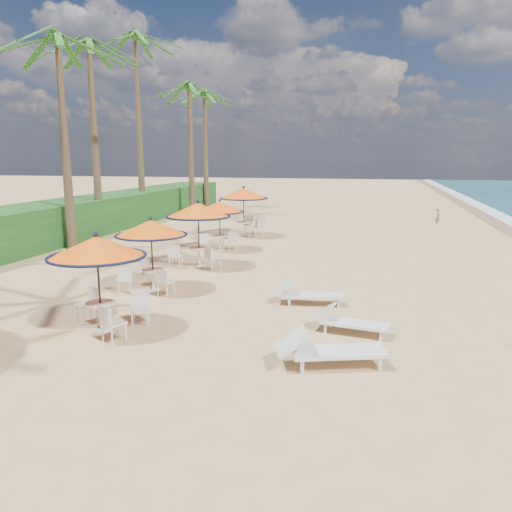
{
  "coord_description": "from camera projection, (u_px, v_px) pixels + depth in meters",
  "views": [
    {
      "loc": [
        1.17,
        -9.43,
        3.95
      ],
      "look_at": [
        -2.02,
        3.88,
        1.2
      ],
      "focal_mm": 35.0,
      "sensor_mm": 36.0,
      "label": 1
    }
  ],
  "objects": [
    {
      "name": "palm_5",
      "position": [
        136.0,
        48.0,
        29.39
      ],
      "size": [
        5.0,
        5.0,
        11.13
      ],
      "color": "brown",
      "rests_on": "ground"
    },
    {
      "name": "ground",
      "position": [
        309.0,
        356.0,
        10.04
      ],
      "size": [
        160.0,
        160.0,
        0.0
      ],
      "primitive_type": "plane",
      "color": "tan",
      "rests_on": "ground"
    },
    {
      "name": "palm_3",
      "position": [
        58.0,
        52.0,
        19.98
      ],
      "size": [
        5.0,
        5.0,
        8.82
      ],
      "color": "brown",
      "rests_on": "ground"
    },
    {
      "name": "lounger_near",
      "position": [
        327.0,
        349.0,
        9.45
      ],
      "size": [
        2.19,
        1.27,
        0.75
      ],
      "rotation": [
        0.0,
        0.0,
        0.32
      ],
      "color": "white",
      "rests_on": "ground"
    },
    {
      "name": "station_1",
      "position": [
        150.0,
        237.0,
        14.6
      ],
      "size": [
        2.12,
        2.12,
        2.22
      ],
      "color": "black",
      "rests_on": "ground"
    },
    {
      "name": "station_3",
      "position": [
        220.0,
        213.0,
        21.03
      ],
      "size": [
        2.08,
        2.16,
        2.17
      ],
      "color": "black",
      "rests_on": "ground"
    },
    {
      "name": "station_2",
      "position": [
        198.0,
        216.0,
        17.71
      ],
      "size": [
        2.33,
        2.33,
        2.43
      ],
      "color": "black",
      "rests_on": "ground"
    },
    {
      "name": "palm_7",
      "position": [
        205.0,
        101.0,
        37.63
      ],
      "size": [
        5.0,
        5.0,
        8.77
      ],
      "color": "brown",
      "rests_on": "ground"
    },
    {
      "name": "station_0",
      "position": [
        99.0,
        259.0,
        11.2
      ],
      "size": [
        2.2,
        2.2,
        2.3
      ],
      "color": "black",
      "rests_on": "ground"
    },
    {
      "name": "palm_4",
      "position": [
        90.0,
        57.0,
        23.62
      ],
      "size": [
        5.0,
        5.0,
        9.35
      ],
      "color": "brown",
      "rests_on": "ground"
    },
    {
      "name": "lounger_far",
      "position": [
        307.0,
        293.0,
        13.47
      ],
      "size": [
        1.91,
        0.82,
        0.66
      ],
      "rotation": [
        0.0,
        0.0,
        0.13
      ],
      "color": "white",
      "rests_on": "ground"
    },
    {
      "name": "station_4",
      "position": [
        245.0,
        200.0,
        24.67
      ],
      "size": [
        2.41,
        2.41,
        2.51
      ],
      "color": "black",
      "rests_on": "ground"
    },
    {
      "name": "lounger_mid",
      "position": [
        347.0,
        321.0,
        11.27
      ],
      "size": [
        1.82,
        0.84,
        0.63
      ],
      "rotation": [
        0.0,
        0.0,
        -0.17
      ],
      "color": "white",
      "rests_on": "ground"
    },
    {
      "name": "scrub_hedge",
      "position": [
        54.0,
        222.0,
        23.44
      ],
      "size": [
        3.0,
        40.0,
        1.8
      ],
      "primitive_type": "cube",
      "color": "#194716",
      "rests_on": "ground"
    },
    {
      "name": "palm_6",
      "position": [
        190.0,
        95.0,
        32.07
      ],
      "size": [
        5.0,
        5.0,
        8.56
      ],
      "color": "brown",
      "rests_on": "ground"
    },
    {
      "name": "person",
      "position": [
        438.0,
        216.0,
        29.27
      ],
      "size": [
        0.33,
        0.41,
        0.98
      ],
      "primitive_type": "imported",
      "rotation": [
        0.0,
        0.0,
        1.25
      ],
      "color": "#856343",
      "rests_on": "ground"
    }
  ]
}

